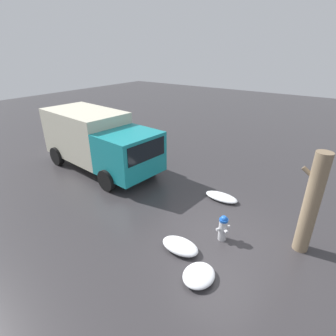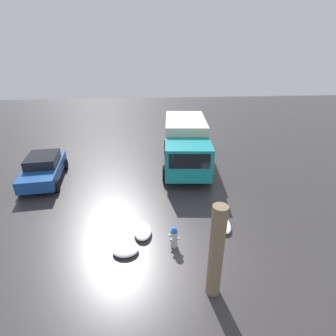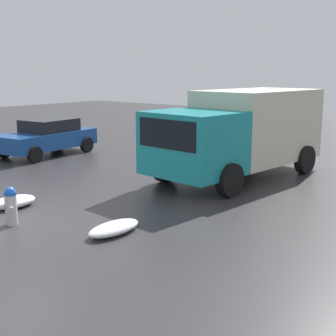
{
  "view_description": "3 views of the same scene",
  "coord_description": "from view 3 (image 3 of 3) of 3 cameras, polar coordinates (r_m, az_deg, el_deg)",
  "views": [
    {
      "loc": [
        -2.39,
        6.14,
        5.34
      ],
      "look_at": [
        2.79,
        -1.05,
        1.25
      ],
      "focal_mm": 28.0,
      "sensor_mm": 36.0,
      "label": 1
    },
    {
      "loc": [
        -7.44,
        0.82,
        6.68
      ],
      "look_at": [
        4.04,
        -0.11,
        1.27
      ],
      "focal_mm": 28.0,
      "sensor_mm": 36.0,
      "label": 2
    },
    {
      "loc": [
        -5.31,
        -8.68,
        3.26
      ],
      "look_at": [
        4.12,
        -0.97,
        0.71
      ],
      "focal_mm": 50.0,
      "sensor_mm": 36.0,
      "label": 3
    }
  ],
  "objects": [
    {
      "name": "fire_hydrant",
      "position": [
        10.56,
        -18.63,
        -4.35
      ],
      "size": [
        0.38,
        0.43,
        0.84
      ],
      "rotation": [
        0.0,
        0.0,
        2.57
      ],
      "color": "#B7B7BC",
      "rests_on": "ground_plane"
    },
    {
      "name": "parked_car",
      "position": [
        18.89,
        -14.53,
        3.72
      ],
      "size": [
        4.15,
        2.27,
        1.4
      ],
      "rotation": [
        0.0,
        0.0,
        1.68
      ],
      "color": "#194793",
      "rests_on": "ground_plane"
    },
    {
      "name": "snow_pile_by_tree",
      "position": [
        11.97,
        -18.3,
        -3.93
      ],
      "size": [
        1.14,
        0.69,
        0.27
      ],
      "color": "white",
      "rests_on": "ground_plane"
    },
    {
      "name": "delivery_truck",
      "position": [
        14.49,
        8.86,
        4.53
      ],
      "size": [
        6.35,
        3.06,
        2.66
      ],
      "rotation": [
        0.0,
        0.0,
        1.48
      ],
      "color": "teal",
      "rests_on": "ground_plane"
    },
    {
      "name": "ground_plane",
      "position": [
        10.68,
        -18.45,
        -6.58
      ],
      "size": [
        60.0,
        60.0,
        0.0
      ],
      "primitive_type": "plane",
      "color": "#333033"
    },
    {
      "name": "snow_pile_by_hydrant",
      "position": [
        9.65,
        -6.6,
        -7.29
      ],
      "size": [
        1.28,
        0.6,
        0.23
      ],
      "color": "white",
      "rests_on": "ground_plane"
    }
  ]
}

